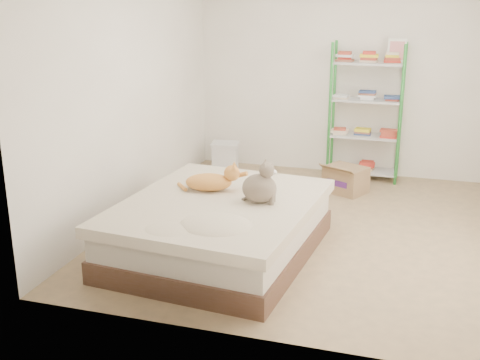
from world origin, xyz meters
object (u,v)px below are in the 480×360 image
at_px(orange_cat, 209,180).
at_px(white_bin, 225,157).
at_px(bed, 220,228).
at_px(grey_cat, 259,182).
at_px(cardboard_box, 346,179).
at_px(shelf_unit, 366,110).

relative_size(orange_cat, white_bin, 1.28).
bearing_deg(bed, grey_cat, 16.35).
bearing_deg(bed, orange_cat, 132.41).
relative_size(grey_cat, cardboard_box, 0.65).
bearing_deg(cardboard_box, grey_cat, -78.08).
relative_size(orange_cat, shelf_unit, 0.29).
xyz_separation_m(bed, grey_cat, (0.35, 0.07, 0.44)).
distance_m(shelf_unit, white_bin, 1.90).
relative_size(cardboard_box, white_bin, 1.45).
bearing_deg(bed, cardboard_box, 72.89).
xyz_separation_m(grey_cat, cardboard_box, (0.51, 2.02, -0.54)).
bearing_deg(shelf_unit, white_bin, -171.77).
xyz_separation_m(orange_cat, cardboard_box, (1.05, 1.84, -0.45)).
distance_m(grey_cat, white_bin, 2.69).
relative_size(bed, white_bin, 5.35).
height_order(bed, shelf_unit, shelf_unit).
xyz_separation_m(shelf_unit, white_bin, (-1.76, -0.25, -0.68)).
bearing_deg(grey_cat, shelf_unit, -18.03).
relative_size(bed, orange_cat, 4.18).
xyz_separation_m(grey_cat, white_bin, (-1.11, 2.41, -0.49)).
height_order(grey_cat, white_bin, grey_cat).
distance_m(bed, cardboard_box, 2.26).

